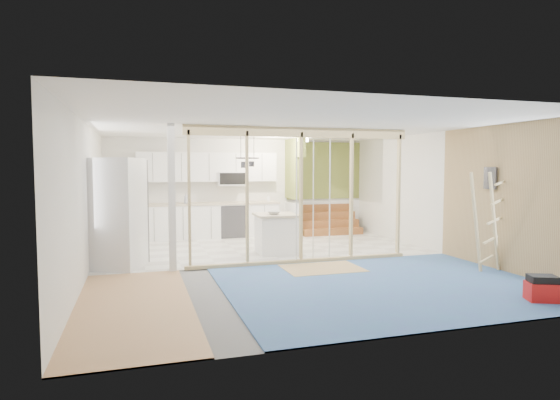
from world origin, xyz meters
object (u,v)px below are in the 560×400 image
object	(u,v)px
island	(276,234)
toolbox	(542,289)
ladder	(488,222)
fridge	(116,214)

from	to	relation	value
island	toolbox	world-z (taller)	island
island	ladder	distance (m)	4.13
ladder	fridge	bearing A→B (deg)	142.45
fridge	island	size ratio (longest dim) A/B	2.20
fridge	island	world-z (taller)	fridge
island	toolbox	distance (m)	5.14
fridge	toolbox	size ratio (longest dim) A/B	4.24
island	ladder	bearing A→B (deg)	-40.67
fridge	island	distance (m)	3.28
fridge	ladder	bearing A→B (deg)	2.64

